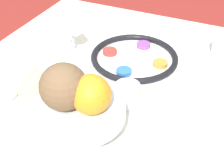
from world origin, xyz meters
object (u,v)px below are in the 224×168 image
object	(u,v)px
bread_plate	(37,87)
fruit_stand	(80,113)
cup_far	(223,47)
cup_near	(127,94)
orange_fruit	(91,94)
napkin_roll	(17,82)
seder_plate	(134,58)
coconut	(64,87)
wine_glass	(72,24)

from	to	relation	value
bread_plate	fruit_stand	bearing A→B (deg)	60.36
cup_far	cup_near	bearing A→B (deg)	-28.37
orange_fruit	fruit_stand	bearing A→B (deg)	-93.16
bread_plate	napkin_roll	bearing A→B (deg)	-67.18
orange_fruit	cup_near	size ratio (longest dim) A/B	1.28
seder_plate	bread_plate	world-z (taller)	seder_plate
fruit_stand	coconut	distance (m)	0.08
orange_fruit	seder_plate	bearing A→B (deg)	-173.67
fruit_stand	cup_far	size ratio (longest dim) A/B	3.04
wine_glass	bread_plate	xyz separation A→B (m)	(0.24, 0.01, -0.10)
seder_plate	cup_near	bearing A→B (deg)	15.82
seder_plate	coconut	world-z (taller)	coconut
seder_plate	orange_fruit	bearing A→B (deg)	6.33
wine_glass	napkin_roll	world-z (taller)	wine_glass
coconut	cup_far	distance (m)	0.64
fruit_stand	napkin_roll	size ratio (longest dim) A/B	1.40
cup_near	napkin_roll	bearing A→B (deg)	-77.68
coconut	orange_fruit	bearing A→B (deg)	100.31
wine_glass	coconut	world-z (taller)	coconut
seder_plate	cup_far	xyz separation A→B (m)	(-0.16, 0.26, 0.02)
wine_glass	fruit_stand	distance (m)	0.43
orange_fruit	bread_plate	bearing A→B (deg)	-116.64
seder_plate	wine_glass	bearing A→B (deg)	-84.46
cup_near	fruit_stand	bearing A→B (deg)	-15.97
coconut	cup_near	size ratio (longest dim) A/B	1.53
coconut	bread_plate	size ratio (longest dim) A/B	0.55
coconut	bread_plate	bearing A→B (deg)	-125.48
coconut	cup_near	world-z (taller)	coconut
wine_glass	fruit_stand	size ratio (longest dim) A/B	0.68
cup_far	napkin_roll	bearing A→B (deg)	-49.85
bread_plate	cup_far	xyz separation A→B (m)	(-0.42, 0.47, 0.03)
cup_near	cup_far	distance (m)	0.42
orange_fruit	bread_plate	size ratio (longest dim) A/B	0.46
coconut	cup_near	xyz separation A→B (m)	(-0.19, 0.08, -0.13)
bread_plate	cup_near	size ratio (longest dim) A/B	2.78
orange_fruit	napkin_roll	xyz separation A→B (m)	(-0.11, -0.31, -0.14)
orange_fruit	napkin_roll	bearing A→B (deg)	-108.92
coconut	bread_plate	world-z (taller)	coconut
cup_near	orange_fruit	bearing A→B (deg)	-5.35
coconut	napkin_roll	bearing A→B (deg)	-115.17
coconut	cup_near	distance (m)	0.24
seder_plate	napkin_roll	bearing A→B (deg)	-43.42
bread_plate	cup_far	distance (m)	0.63
fruit_stand	orange_fruit	distance (m)	0.08
coconut	napkin_roll	world-z (taller)	coconut
wine_glass	napkin_roll	distance (m)	0.27
fruit_stand	cup_far	distance (m)	0.60
napkin_roll	fruit_stand	bearing A→B (deg)	69.31
seder_plate	bread_plate	size ratio (longest dim) A/B	1.50
wine_glass	orange_fruit	bearing A→B (deg)	35.97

